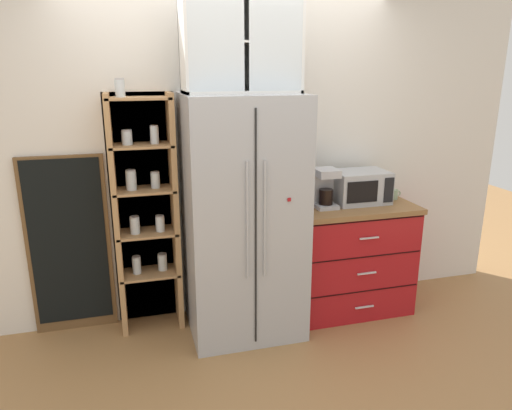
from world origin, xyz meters
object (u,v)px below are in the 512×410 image
coffee_maker (324,188)px  mug_sage (392,194)px  bottle_cobalt (304,192)px  chalkboard_menu (69,245)px  refrigerator (243,218)px  microwave (360,187)px

coffee_maker → mug_sage: size_ratio=2.51×
coffee_maker → bottle_cobalt: bearing=168.3°
coffee_maker → chalkboard_menu: bearing=172.6°
refrigerator → chalkboard_menu: 1.33m
microwave → bottle_cobalt: (-0.49, -0.01, -0.00)m
refrigerator → bottle_cobalt: bearing=11.8°
coffee_maker → bottle_cobalt: coffee_maker is taller
refrigerator → bottle_cobalt: size_ratio=6.37×
refrigerator → coffee_maker: bearing=6.4°
mug_sage → bottle_cobalt: 0.81m
coffee_maker → bottle_cobalt: (-0.16, 0.03, -0.03)m
mug_sage → chalkboard_menu: size_ratio=0.09×
microwave → mug_sage: bearing=3.0°
mug_sage → bottle_cobalt: size_ratio=0.44×
refrigerator → mug_sage: refrigerator is taller
microwave → coffee_maker: size_ratio=1.42×
mug_sage → coffee_maker: bearing=-174.8°
bottle_cobalt → chalkboard_menu: bearing=173.0°
coffee_maker → microwave: bearing=7.2°
microwave → bottle_cobalt: size_ratio=1.55×
mug_sage → microwave: bearing=-177.0°
mug_sage → refrigerator: bearing=-174.2°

